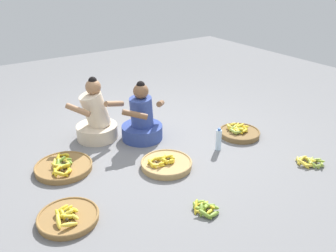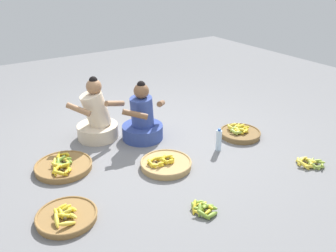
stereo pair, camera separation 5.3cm
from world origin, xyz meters
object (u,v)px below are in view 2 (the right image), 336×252
(vendor_woman_behind, at_px, (97,119))
(banana_basket_mid_left, at_px, (66,216))
(water_bottle, at_px, (219,140))
(loose_bananas_mid_right, at_px, (203,208))
(banana_basket_near_vendor, at_px, (166,164))
(loose_bananas_back_right, at_px, (310,163))
(banana_basket_front_left, at_px, (63,166))
(vendor_woman_front, at_px, (142,121))
(banana_basket_front_center, at_px, (240,133))

(vendor_woman_behind, xyz_separation_m, banana_basket_mid_left, (-0.88, -1.36, -0.23))
(water_bottle, bearing_deg, banana_basket_mid_left, -172.64)
(loose_bananas_mid_right, xyz_separation_m, water_bottle, (0.88, 0.82, 0.10))
(vendor_woman_behind, height_order, water_bottle, vendor_woman_behind)
(banana_basket_mid_left, relative_size, water_bottle, 1.92)
(water_bottle, bearing_deg, banana_basket_near_vendor, 178.92)
(vendor_woman_behind, bearing_deg, water_bottle, -45.56)
(banana_basket_mid_left, xyz_separation_m, banana_basket_near_vendor, (1.22, 0.27, 0.01))
(loose_bananas_mid_right, bearing_deg, loose_bananas_back_right, -0.60)
(vendor_woman_behind, height_order, banana_basket_mid_left, vendor_woman_behind)
(banana_basket_mid_left, relative_size, banana_basket_front_left, 0.87)
(banana_basket_near_vendor, relative_size, banana_basket_front_left, 0.92)
(vendor_woman_front, relative_size, loose_bananas_back_right, 2.44)
(vendor_woman_front, height_order, water_bottle, vendor_woman_front)
(banana_basket_near_vendor, bearing_deg, loose_bananas_back_right, -31.80)
(vendor_woman_front, relative_size, banana_basket_mid_left, 1.41)
(banana_basket_mid_left, height_order, water_bottle, water_bottle)
(banana_basket_front_left, bearing_deg, loose_bananas_mid_right, -59.38)
(loose_bananas_mid_right, xyz_separation_m, loose_bananas_back_right, (1.50, -0.02, -0.00))
(loose_bananas_mid_right, bearing_deg, vendor_woman_behind, 96.03)
(banana_basket_mid_left, distance_m, water_bottle, 1.98)
(banana_basket_front_left, relative_size, loose_bananas_back_right, 1.98)
(banana_basket_front_center, relative_size, loose_bananas_back_right, 1.68)
(banana_basket_mid_left, height_order, loose_bananas_mid_right, banana_basket_mid_left)
(banana_basket_front_center, height_order, banana_basket_mid_left, banana_basket_front_center)
(banana_basket_near_vendor, distance_m, banana_basket_front_left, 1.12)
(vendor_woman_behind, xyz_separation_m, banana_basket_front_left, (-0.63, -0.52, -0.22))
(banana_basket_front_left, bearing_deg, vendor_woman_behind, 39.38)
(banana_basket_mid_left, bearing_deg, vendor_woman_behind, 56.99)
(vendor_woman_front, height_order, loose_bananas_back_right, vendor_woman_front)
(vendor_woman_front, xyz_separation_m, banana_basket_front_left, (-1.11, -0.19, -0.20))
(vendor_woman_front, xyz_separation_m, banana_basket_front_center, (1.09, -0.64, -0.20))
(vendor_woman_front, height_order, banana_basket_front_left, vendor_woman_front)
(banana_basket_mid_left, bearing_deg, banana_basket_front_left, 73.26)
(water_bottle, bearing_deg, banana_basket_front_left, 161.05)
(vendor_woman_behind, height_order, banana_basket_front_left, vendor_woman_behind)
(banana_basket_mid_left, distance_m, loose_bananas_back_right, 2.65)
(banana_basket_front_center, relative_size, banana_basket_mid_left, 0.97)
(banana_basket_near_vendor, xyz_separation_m, loose_bananas_back_right, (1.37, -0.85, -0.01))
(vendor_woman_behind, height_order, banana_basket_near_vendor, vendor_woman_behind)
(loose_bananas_back_right, bearing_deg, water_bottle, 126.72)
(banana_basket_front_center, xyz_separation_m, banana_basket_near_vendor, (-1.23, -0.12, -0.00))
(banana_basket_front_center, relative_size, water_bottle, 1.86)
(banana_basket_mid_left, xyz_separation_m, loose_bananas_mid_right, (1.09, -0.56, -0.01))
(banana_basket_front_left, distance_m, loose_bananas_back_right, 2.73)
(water_bottle, bearing_deg, banana_basket_front_center, 16.05)
(vendor_woman_front, relative_size, banana_basket_near_vendor, 1.34)
(vendor_woman_front, height_order, banana_basket_near_vendor, vendor_woman_front)
(vendor_woman_behind, relative_size, loose_bananas_back_right, 2.60)
(vendor_woman_front, relative_size, water_bottle, 2.70)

